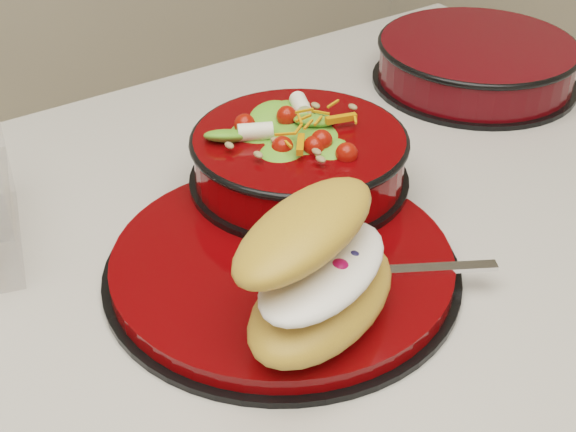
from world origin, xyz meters
TOP-DOWN VIEW (x-y plane):
  - dinner_plate at (0.06, -0.04)m, footprint 0.30×0.30m
  - salad_bowl at (0.13, 0.05)m, footprint 0.21×0.21m
  - croissant at (0.03, -0.11)m, footprint 0.18×0.15m
  - fork at (0.12, -0.11)m, footprint 0.13×0.09m
  - extra_bowl at (0.46, 0.14)m, footprint 0.25×0.25m

SIDE VIEW (x-z plane):
  - dinner_plate at x=0.06m, z-range 0.90..0.92m
  - fork at x=0.12m, z-range 0.92..0.92m
  - extra_bowl at x=0.46m, z-range 0.90..0.96m
  - salad_bowl at x=0.13m, z-range 0.91..1.00m
  - croissant at x=0.03m, z-range 0.92..1.01m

